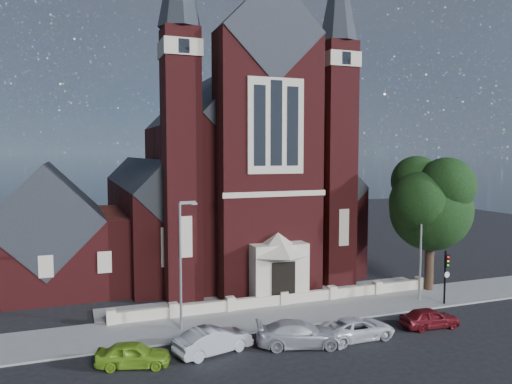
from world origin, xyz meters
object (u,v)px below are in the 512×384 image
parish_hall (49,239)px  traffic_signal (446,270)px  street_lamp_right (422,240)px  car_silver_a (213,340)px  church (219,181)px  car_white_suv (357,328)px  street_tree (434,205)px  street_lamp_left (182,258)px  car_dark_red (430,318)px  car_silver_b (300,334)px  car_lime_van (133,355)px

parish_hall → traffic_signal: bearing=-30.0°
street_lamp_right → car_silver_a: 18.03m
parish_hall → street_lamp_right: size_ratio=1.51×
church → car_white_suv: church is taller
street_tree → street_lamp_left: bearing=-175.2°
church → car_white_suv: size_ratio=7.61×
street_lamp_left → car_dark_red: (14.75, -4.94, -3.95)m
traffic_signal → street_lamp_left: bearing=175.2°
street_lamp_left → street_lamp_right: bearing=0.0°
street_lamp_left → car_white_suv: street_lamp_left is taller
street_lamp_left → traffic_signal: (18.91, -1.57, -2.02)m
church → street_lamp_left: (-7.91, -18.94, -3.59)m
street_lamp_right → car_silver_b: (-12.23, -4.81, -3.87)m
car_silver_a → car_white_suv: car_silver_a is taller
car_silver_b → car_white_suv: bearing=-76.0°
car_lime_van → car_silver_a: size_ratio=0.86×
car_white_suv → church: bearing=2.3°
car_silver_b → car_silver_a: bearing=97.5°
parish_hall → street_tree: (28.60, -12.29, 2.95)m
parish_hall → street_lamp_left: (8.09, -14.00, 0.59)m
traffic_signal → car_silver_a: size_ratio=0.91×
parish_hall → street_lamp_left: bearing=-60.0°
street_tree → car_dark_red: (-5.75, -6.65, -6.31)m
street_lamp_left → car_lime_van: bearing=-129.3°
church → traffic_signal: church is taller
church → street_lamp_right: church is taller
parish_hall → street_tree: bearing=-23.3°
car_white_suv → parish_hall: bearing=41.4°
car_lime_van → car_white_suv: 12.97m
traffic_signal → car_white_suv: size_ratio=0.87×
traffic_signal → street_tree: bearing=64.1°
car_lime_van → car_silver_b: bearing=-77.0°
car_white_suv → street_lamp_right: bearing=-61.2°
street_lamp_left → street_lamp_right: 18.00m
church → car_dark_red: church is taller
car_silver_a → traffic_signal: bearing=-97.8°
street_lamp_left → parish_hall: bearing=120.0°
car_white_suv → car_silver_b: bearing=86.1°
car_silver_b → car_dark_red: 8.98m
street_lamp_left → car_white_suv: 11.39m
church → parish_hall: (-16.00, -4.94, -4.17)m
traffic_signal → car_silver_b: (-13.13, -3.23, -1.85)m
car_white_suv → car_silver_a: bearing=82.3°
street_lamp_left → car_silver_b: (5.77, -4.81, -3.87)m
parish_hall → street_tree: street_tree is taller
church → parish_hall: church is taller
parish_hall → car_silver_b: (13.87, -18.81, -3.28)m
car_silver_a → car_silver_b: car_silver_b is taller
car_lime_van → car_silver_b: 9.28m
street_lamp_right → car_dark_red: bearing=-123.3°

